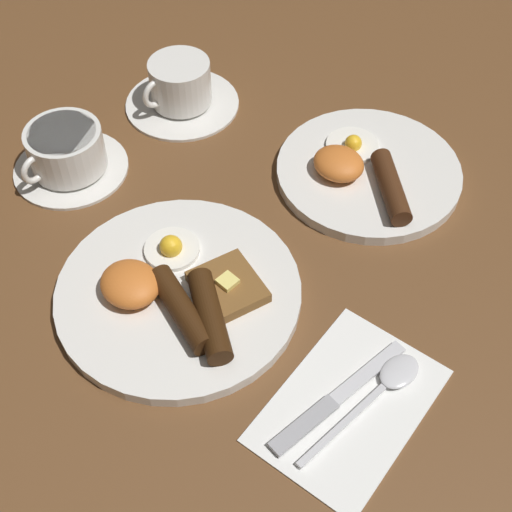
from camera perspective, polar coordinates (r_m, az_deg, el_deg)
ground_plane at (r=0.83m, az=-6.17°, el=-3.25°), size 3.00×3.00×0.00m
breakfast_plate_near at (r=0.81m, az=-6.23°, el=-2.91°), size 0.28×0.28×0.05m
breakfast_plate_far at (r=0.95m, az=8.80°, el=6.73°), size 0.24×0.24×0.05m
teacup_near at (r=0.97m, az=-14.91°, el=7.95°), size 0.15×0.15×0.07m
teacup_far at (r=1.05m, az=-6.07°, el=13.19°), size 0.16×0.16×0.07m
napkin at (r=0.75m, az=7.45°, el=-11.71°), size 0.15×0.21×0.01m
knife at (r=0.75m, az=6.14°, el=-11.52°), size 0.04×0.18×0.01m
spoon at (r=0.76m, az=10.51°, el=-9.89°), size 0.04×0.18×0.01m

